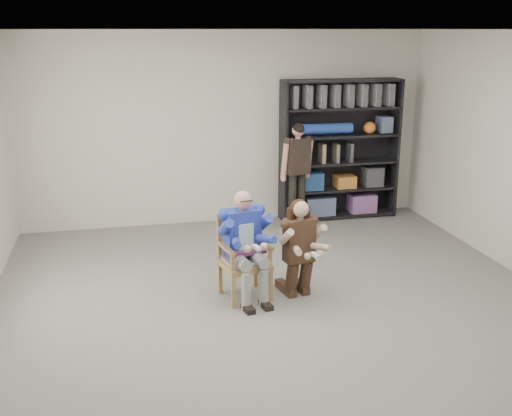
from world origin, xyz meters
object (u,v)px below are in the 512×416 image
object	(u,v)px
seated_man	(245,245)
kneeling_woman	(300,249)
armchair	(245,257)
standing_man	(297,176)
bookshelf	(340,150)

from	to	relation	value
seated_man	kneeling_woman	size ratio (longest dim) A/B	1.09
armchair	standing_man	size ratio (longest dim) A/B	0.60
kneeling_woman	armchair	bearing A→B (deg)	157.71
seated_man	armchair	bearing A→B (deg)	0.00
seated_man	kneeling_woman	bearing A→B (deg)	-22.29
kneeling_woman	seated_man	bearing A→B (deg)	157.71
kneeling_woman	standing_man	distance (m)	2.43
standing_man	armchair	bearing A→B (deg)	-138.27
seated_man	standing_man	world-z (taller)	standing_man
kneeling_woman	bookshelf	xyz separation A→B (m)	(1.41, 2.66, 0.50)
seated_man	bookshelf	xyz separation A→B (m)	(1.99, 2.54, 0.45)
armchair	kneeling_woman	bearing A→B (deg)	-22.29
seated_man	kneeling_woman	xyz separation A→B (m)	(0.58, -0.12, -0.05)
armchair	seated_man	xyz separation A→B (m)	(0.00, 0.00, 0.14)
kneeling_woman	bookshelf	size ratio (longest dim) A/B	0.52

